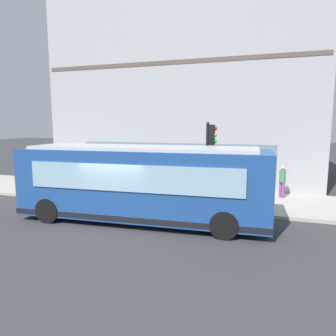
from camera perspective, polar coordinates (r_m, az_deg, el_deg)
ground at (r=12.45m, az=-9.11°, el=-10.40°), size 120.00×120.00×0.00m
sidewalk_curb at (r=16.80m, az=-1.51°, el=-5.11°), size 4.67×40.00×0.15m
building_corner at (r=23.55m, az=4.49°, el=15.23°), size 10.00×17.21×13.67m
city_bus_nearside at (r=12.41m, az=-4.98°, el=-2.95°), size 3.05×10.16×3.07m
traffic_light_near_corner at (r=13.80m, az=7.85°, el=3.56°), size 0.32×0.49×3.87m
fire_hydrant at (r=14.81m, az=3.52°, el=-5.22°), size 0.35×0.35×0.74m
pedestrian_walking_along_curb at (r=20.05m, az=-14.70°, el=-0.24°), size 0.32×0.32×1.64m
pedestrian_near_building_entrance at (r=16.89m, az=20.54°, el=-1.98°), size 0.32×0.32×1.67m
newspaper_vending_box at (r=16.11m, az=-1.95°, el=-3.77°), size 0.44×0.43×0.90m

